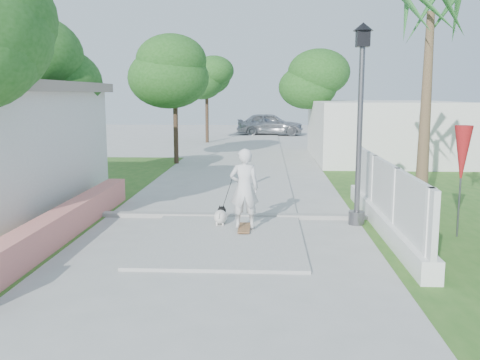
# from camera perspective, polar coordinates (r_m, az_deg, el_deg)

# --- Properties ---
(ground) EXTENTS (90.00, 90.00, 0.00)m
(ground) POSITION_cam_1_polar(r_m,az_deg,el_deg) (7.12, -4.46, -15.12)
(ground) COLOR #B7B7B2
(ground) RESTS_ON ground
(path_strip) EXTENTS (3.20, 36.00, 0.06)m
(path_strip) POSITION_cam_1_polar(r_m,az_deg,el_deg) (26.60, 1.05, 2.92)
(path_strip) COLOR #B7B7B2
(path_strip) RESTS_ON ground
(curb) EXTENTS (6.50, 0.25, 0.10)m
(curb) POSITION_cam_1_polar(r_m,az_deg,el_deg) (12.79, -1.02, -3.82)
(curb) COLOR #999993
(curb) RESTS_ON ground
(pink_wall) EXTENTS (0.45, 8.20, 0.80)m
(pink_wall) POSITION_cam_1_polar(r_m,az_deg,el_deg) (11.13, -19.21, -4.93)
(pink_wall) COLOR #DC7970
(pink_wall) RESTS_ON ground
(lattice_fence) EXTENTS (0.35, 7.00, 1.50)m
(lattice_fence) POSITION_cam_1_polar(r_m,az_deg,el_deg) (11.95, 15.13, -2.64)
(lattice_fence) COLOR white
(lattice_fence) RESTS_ON ground
(building_right) EXTENTS (6.00, 8.00, 2.60)m
(building_right) POSITION_cam_1_polar(r_m,az_deg,el_deg) (25.02, 14.83, 5.14)
(building_right) COLOR silver
(building_right) RESTS_ON ground
(street_lamp) EXTENTS (0.44, 0.44, 4.44)m
(street_lamp) POSITION_cam_1_polar(r_m,az_deg,el_deg) (12.11, 12.69, 6.59)
(street_lamp) COLOR #59595E
(street_lamp) RESTS_ON ground
(bollard) EXTENTS (0.14, 0.14, 1.09)m
(bollard) POSITION_cam_1_polar(r_m,az_deg,el_deg) (16.61, 0.61, 1.06)
(bollard) COLOR white
(bollard) RESTS_ON ground
(patio_umbrella) EXTENTS (0.36, 0.36, 2.30)m
(patio_umbrella) POSITION_cam_1_polar(r_m,az_deg,el_deg) (11.68, 22.62, 2.38)
(patio_umbrella) COLOR #59595E
(patio_umbrella) RESTS_ON ground
(tree_left_mid) EXTENTS (3.20, 3.20, 4.85)m
(tree_left_mid) POSITION_cam_1_polar(r_m,az_deg,el_deg) (16.22, -20.48, 10.62)
(tree_left_mid) COLOR #4C3826
(tree_left_mid) RESTS_ON ground
(tree_path_left) EXTENTS (3.40, 3.40, 5.23)m
(tree_path_left) POSITION_cam_1_polar(r_m,az_deg,el_deg) (22.76, -6.94, 11.36)
(tree_path_left) COLOR #4C3826
(tree_path_left) RESTS_ON ground
(tree_path_right) EXTENTS (3.00, 3.00, 4.79)m
(tree_path_right) POSITION_cam_1_polar(r_m,az_deg,el_deg) (26.52, 8.15, 10.31)
(tree_path_right) COLOR #4C3826
(tree_path_right) RESTS_ON ground
(tree_path_far) EXTENTS (3.20, 3.20, 5.17)m
(tree_path_far) POSITION_cam_1_polar(r_m,az_deg,el_deg) (32.63, -3.55, 10.72)
(tree_path_far) COLOR #4C3826
(tree_path_far) RESTS_ON ground
(palm_far) EXTENTS (1.80, 1.80, 5.30)m
(palm_far) POSITION_cam_1_polar(r_m,az_deg,el_deg) (13.55, 19.63, 15.26)
(palm_far) COLOR brown
(palm_far) RESTS_ON ground
(skateboarder) EXTENTS (0.87, 1.11, 1.80)m
(skateboarder) POSITION_cam_1_polar(r_m,az_deg,el_deg) (11.40, -0.06, -1.11)
(skateboarder) COLOR #95623B
(skateboarder) RESTS_ON ground
(dog) EXTENTS (0.31, 0.65, 0.44)m
(dog) POSITION_cam_1_polar(r_m,az_deg,el_deg) (11.93, -2.08, -3.84)
(dog) COLOR silver
(dog) RESTS_ON ground
(parked_car) EXTENTS (4.74, 1.96, 1.61)m
(parked_car) POSITION_cam_1_polar(r_m,az_deg,el_deg) (38.40, 3.19, 5.99)
(parked_car) COLOR #AFB3B7
(parked_car) RESTS_ON ground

